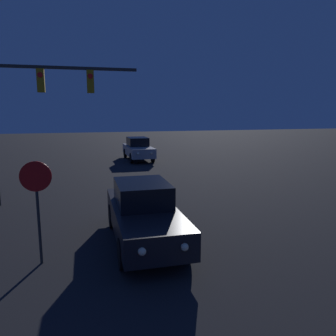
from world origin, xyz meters
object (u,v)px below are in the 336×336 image
at_px(car_near, 144,213).
at_px(traffic_signal_mast, 31,100).
at_px(stop_sign, 37,193).
at_px(car_far, 138,149).

xyz_separation_m(car_near, traffic_signal_mast, (-3.45, 5.11, 3.28)).
bearing_deg(traffic_signal_mast, car_near, -56.00).
distance_m(car_near, stop_sign, 2.96).
bearing_deg(car_near, stop_sign, 15.19).
bearing_deg(car_far, car_near, 79.68).
distance_m(car_far, stop_sign, 17.48).
relative_size(traffic_signal_mast, stop_sign, 2.39).
relative_size(car_near, car_far, 1.00).
distance_m(car_near, traffic_signal_mast, 6.98).
bearing_deg(stop_sign, car_near, 14.71).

